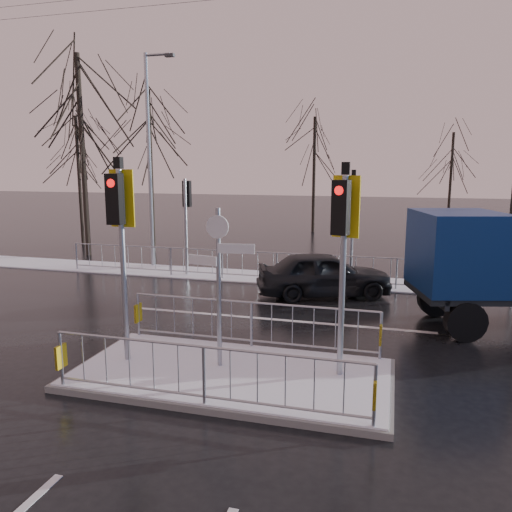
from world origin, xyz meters
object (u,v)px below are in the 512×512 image
(car_far_lane, at_px, (324,274))
(street_lamp_left, at_px, (151,153))
(flatbed_truck, at_px, (493,267))
(traffic_island, at_px, (231,358))

(car_far_lane, relative_size, street_lamp_left, 0.50)
(flatbed_truck, bearing_deg, car_far_lane, 155.68)
(traffic_island, xyz_separation_m, car_far_lane, (0.84, 6.57, 0.31))
(car_far_lane, distance_m, flatbed_truck, 4.90)
(street_lamp_left, bearing_deg, car_far_lane, -21.87)
(traffic_island, relative_size, car_far_lane, 1.46)
(car_far_lane, bearing_deg, traffic_island, 151.21)
(traffic_island, height_order, car_far_lane, traffic_island)
(traffic_island, relative_size, flatbed_truck, 0.91)
(traffic_island, distance_m, flatbed_truck, 7.06)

